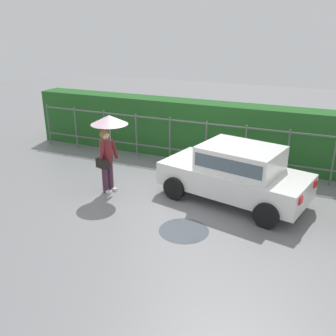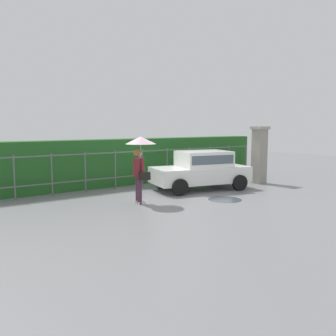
# 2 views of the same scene
# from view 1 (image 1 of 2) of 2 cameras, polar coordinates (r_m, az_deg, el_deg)

# --- Properties ---
(ground_plane) EXTENTS (40.00, 40.00, 0.00)m
(ground_plane) POSITION_cam_1_polar(r_m,az_deg,el_deg) (9.95, 1.04, -4.55)
(ground_plane) COLOR slate
(car) EXTENTS (3.97, 2.49, 1.48)m
(car) POSITION_cam_1_polar(r_m,az_deg,el_deg) (9.66, 10.27, -0.51)
(car) COLOR white
(car) RESTS_ON ground
(pedestrian) EXTENTS (0.96, 0.96, 2.12)m
(pedestrian) POSITION_cam_1_polar(r_m,az_deg,el_deg) (9.90, -9.08, 4.84)
(pedestrian) COLOR #47283D
(pedestrian) RESTS_ON ground
(fence_section) EXTENTS (12.34, 0.05, 1.50)m
(fence_section) POSITION_cam_1_polar(r_m,az_deg,el_deg) (11.83, 5.78, 3.91)
(fence_section) COLOR #59605B
(fence_section) RESTS_ON ground
(hedge_row) EXTENTS (13.29, 0.90, 1.90)m
(hedge_row) POSITION_cam_1_polar(r_m,az_deg,el_deg) (12.55, 6.98, 5.47)
(hedge_row) COLOR #235B23
(hedge_row) RESTS_ON ground
(puddle_near) EXTENTS (1.12, 1.12, 0.00)m
(puddle_near) POSITION_cam_1_polar(r_m,az_deg,el_deg) (8.49, 2.41, -9.42)
(puddle_near) COLOR #4C545B
(puddle_near) RESTS_ON ground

